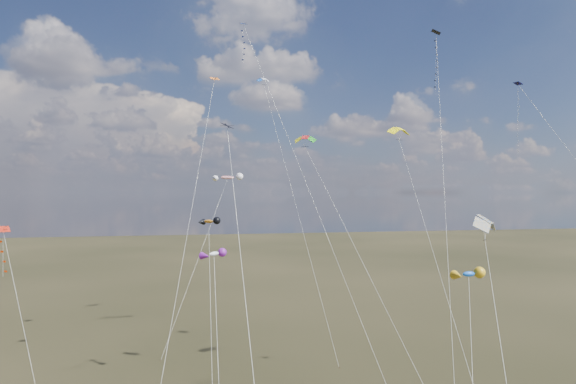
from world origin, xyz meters
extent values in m
cube|color=black|center=(16.84, 18.01, 36.82)|extent=(1.21, 1.27, 0.47)
cylinder|color=silver|center=(11.84, 7.01, 18.41)|extent=(10.04, 22.03, 36.84)
cube|color=#0D1D50|center=(-3.57, 27.57, 39.47)|extent=(1.04, 1.00, 0.35)
cylinder|color=silver|center=(1.78, 16.91, 19.74)|extent=(10.75, 21.34, 39.49)
cube|color=black|center=(-7.66, 3.09, 23.82)|extent=(1.02, 1.05, 0.38)
cylinder|color=silver|center=(-7.44, -7.03, 11.91)|extent=(0.47, 20.26, 23.84)
cube|color=#B52010|center=(-25.43, 12.09, 15.90)|extent=(1.29, 1.25, 0.45)
cylinder|color=silver|center=(-22.72, 8.36, 7.95)|extent=(5.47, 7.48, 15.91)
cube|color=#0B094E|center=(20.49, 8.87, 29.35)|extent=(0.78, 0.80, 0.22)
cube|color=orange|center=(-7.45, 20.80, 31.14)|extent=(1.11, 1.05, 0.42)
cylinder|color=silver|center=(-10.38, 11.38, 15.57)|extent=(5.90, 18.86, 31.16)
cylinder|color=silver|center=(11.15, 6.87, 12.78)|extent=(0.03, 16.56, 25.57)
cylinder|color=silver|center=(3.28, 28.69, 17.69)|extent=(5.03, 20.25, 35.40)
cube|color=#332316|center=(5.78, 18.58, 0.06)|extent=(0.10, 0.10, 0.12)
cylinder|color=silver|center=(5.85, 10.56, 12.27)|extent=(9.05, 10.91, 24.55)
ellipsoid|color=orange|center=(-8.22, 17.81, 16.03)|extent=(2.29, 2.16, 0.89)
cylinder|color=silver|center=(-8.34, 11.94, 8.02)|extent=(0.27, 11.76, 16.04)
ellipsoid|color=white|center=(-8.39, 6.56, 14.09)|extent=(2.01, 1.90, 0.70)
cylinder|color=silver|center=(-8.50, 0.26, 7.04)|extent=(0.24, 12.63, 14.10)
ellipsoid|color=red|center=(-4.67, 36.52, 21.02)|extent=(3.79, 1.40, 1.15)
cylinder|color=silver|center=(-8.93, 30.77, 10.51)|extent=(8.56, 11.53, 21.03)
cube|color=#332316|center=(-13.19, 25.02, 0.06)|extent=(0.10, 0.10, 0.12)
ellipsoid|color=blue|center=(8.85, -1.77, 13.21)|extent=(1.96, 1.02, 0.92)
camera|label=1|loc=(-10.98, -34.41, 18.93)|focal=32.00mm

